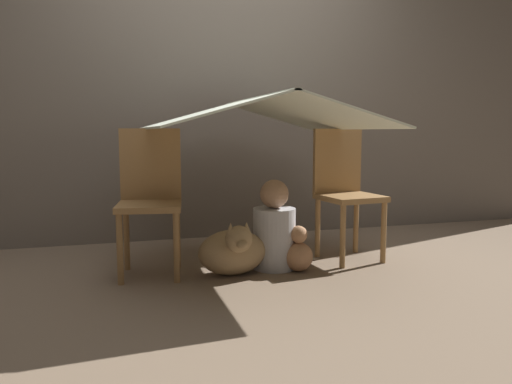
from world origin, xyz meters
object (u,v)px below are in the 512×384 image
at_px(dog, 233,250).
at_px(chair_right, 345,188).
at_px(person_front, 274,231).
at_px(chair_left, 150,195).

bearing_deg(dog, chair_right, 14.18).
distance_m(person_front, dog, 0.31).
xyz_separation_m(chair_right, dog, (-0.83, -0.21, -0.32)).
bearing_deg(chair_right, chair_left, 173.60).
xyz_separation_m(person_front, dog, (-0.29, -0.09, -0.09)).
height_order(chair_left, person_front, chair_left).
distance_m(chair_right, person_front, 0.61).
bearing_deg(person_front, chair_left, 170.91).
bearing_deg(chair_left, person_front, -0.26).
xyz_separation_m(chair_left, chair_right, (1.29, 0.00, 0.00)).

